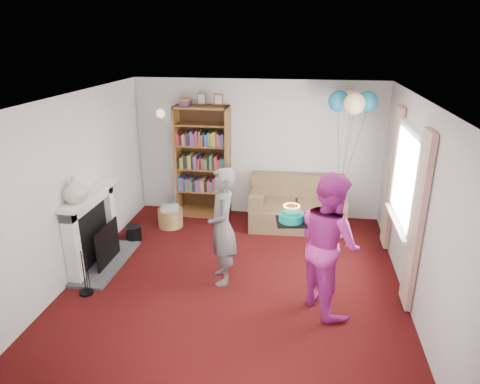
% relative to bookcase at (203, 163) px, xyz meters
% --- Properties ---
extents(ground, '(5.00, 5.00, 0.00)m').
position_rel_bookcase_xyz_m(ground, '(0.98, -2.30, -1.00)').
color(ground, black).
rests_on(ground, ground).
extents(wall_back, '(4.50, 0.02, 2.50)m').
position_rel_bookcase_xyz_m(wall_back, '(0.98, 0.21, 0.25)').
color(wall_back, silver).
rests_on(wall_back, ground).
extents(wall_left, '(0.02, 5.00, 2.50)m').
position_rel_bookcase_xyz_m(wall_left, '(-1.28, -2.30, 0.25)').
color(wall_left, silver).
rests_on(wall_left, ground).
extents(wall_right, '(0.02, 5.00, 2.50)m').
position_rel_bookcase_xyz_m(wall_right, '(3.24, -2.30, 0.25)').
color(wall_right, silver).
rests_on(wall_right, ground).
extents(ceiling, '(4.50, 5.00, 0.01)m').
position_rel_bookcase_xyz_m(ceiling, '(0.98, -2.30, 1.50)').
color(ceiling, white).
rests_on(ceiling, wall_back).
extents(fireplace, '(0.55, 1.80, 1.12)m').
position_rel_bookcase_xyz_m(fireplace, '(-1.11, -2.11, -0.49)').
color(fireplace, '#3F3F42').
rests_on(fireplace, ground).
extents(window_bay, '(0.14, 2.02, 2.20)m').
position_rel_bookcase_xyz_m(window_bay, '(3.18, -1.70, 0.20)').
color(window_bay, white).
rests_on(window_bay, ground).
extents(wall_sconce, '(0.16, 0.23, 0.16)m').
position_rel_bookcase_xyz_m(wall_sconce, '(-0.77, 0.06, 0.88)').
color(wall_sconce, gold).
rests_on(wall_sconce, ground).
extents(bookcase, '(0.97, 0.42, 2.26)m').
position_rel_bookcase_xyz_m(bookcase, '(0.00, 0.00, 0.00)').
color(bookcase, '#472B14').
rests_on(bookcase, ground).
extents(sofa, '(1.64, 0.87, 0.87)m').
position_rel_bookcase_xyz_m(sofa, '(1.74, -0.24, -0.67)').
color(sofa, brown).
rests_on(sofa, ground).
extents(wicker_basket, '(0.44, 0.44, 0.39)m').
position_rel_bookcase_xyz_m(wicker_basket, '(-0.46, -0.66, -0.82)').
color(wicker_basket, '#A17E4B').
rests_on(wicker_basket, ground).
extents(person_striped, '(0.54, 0.68, 1.62)m').
position_rel_bookcase_xyz_m(person_striped, '(0.80, -2.26, -0.19)').
color(person_striped, black).
rests_on(person_striped, ground).
extents(person_magenta, '(1.01, 1.08, 1.76)m').
position_rel_bookcase_xyz_m(person_magenta, '(2.18, -2.67, -0.12)').
color(person_magenta, '#A92183').
rests_on(person_magenta, ground).
extents(birthday_cake, '(0.35, 0.35, 0.22)m').
position_rel_bookcase_xyz_m(birthday_cake, '(1.71, -2.65, 0.18)').
color(birthday_cake, black).
rests_on(birthday_cake, ground).
extents(balloons, '(0.78, 0.78, 1.73)m').
position_rel_bookcase_xyz_m(balloons, '(2.55, -0.31, 1.22)').
color(balloons, '#3F3F3F').
rests_on(balloons, ground).
extents(mantel_vase, '(0.36, 0.36, 0.35)m').
position_rel_bookcase_xyz_m(mantel_vase, '(-1.14, -2.45, 0.30)').
color(mantel_vase, beige).
rests_on(mantel_vase, fireplace).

